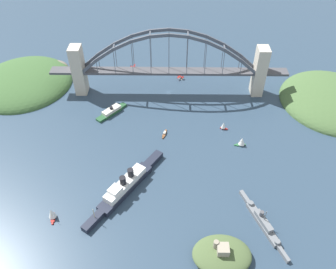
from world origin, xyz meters
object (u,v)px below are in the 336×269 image
harbor_arch_bridge (169,69)px  small_boat_0 (242,141)px  seaplane_taxiing_near_bridge (180,77)px  small_boat_2 (52,214)px  small_boat_3 (223,126)px  ocean_liner (126,186)px  naval_cruiser (263,222)px  fort_island_mid_harbor (222,255)px  small_boat_4 (164,134)px  harbor_ferry_steamer (111,111)px  seaplane_second_in_formation (134,68)px

harbor_arch_bridge → small_boat_0: 112.07m
seaplane_taxiing_near_bridge → small_boat_2: size_ratio=0.84×
harbor_arch_bridge → small_boat_0: size_ratio=23.41×
small_boat_3 → ocean_liner: bearing=41.2°
naval_cruiser → fort_island_mid_harbor: 43.41m
naval_cruiser → small_boat_4: 125.55m
seaplane_taxiing_near_bridge → naval_cruiser: bearing=106.4°
harbor_ferry_steamer → small_boat_4: harbor_ferry_steamer is taller
harbor_arch_bridge → fort_island_mid_harbor: (-38.41, 198.53, -24.82)m
ocean_liner → naval_cruiser: (-105.73, 32.16, -2.04)m
ocean_liner → small_boat_0: bearing=-152.2°
small_boat_4 → naval_cruiser: bearing=127.0°
fort_island_mid_harbor → seaplane_taxiing_near_bridge: 227.71m
seaplane_second_in_formation → small_boat_3: size_ratio=1.30×
seaplane_taxiing_near_bridge → fort_island_mid_harbor: bearing=96.3°
naval_cruiser → harbor_ferry_steamer: 186.28m
naval_cruiser → seaplane_taxiing_near_bridge: naval_cruiser is taller
naval_cruiser → ocean_liner: bearing=-16.9°
naval_cruiser → seaplane_second_in_formation: naval_cruiser is taller
small_boat_0 → small_boat_4: bearing=-11.1°
ocean_liner → small_boat_2: (53.20, 28.01, 0.32)m
naval_cruiser → fort_island_mid_harbor: size_ratio=1.50×
naval_cruiser → small_boat_2: naval_cruiser is taller
fort_island_mid_harbor → small_boat_2: size_ratio=3.58×
seaplane_second_in_formation → small_boat_2: (43.31, 215.48, 3.37)m
ocean_liner → harbor_ferry_steamer: 103.36m
fort_island_mid_harbor → seaplane_second_in_formation: fort_island_mid_harbor is taller
ocean_liner → fort_island_mid_harbor: 93.66m
naval_cruiser → small_boat_3: bearing=-80.8°
seaplane_second_in_formation → small_boat_2: 219.82m
harbor_arch_bridge → fort_island_mid_harbor: harbor_arch_bridge is taller
harbor_arch_bridge → small_boat_0: (-68.75, 84.91, -24.98)m
seaplane_second_in_formation → small_boat_3: bearing=131.6°
small_boat_0 → small_boat_2: bearing=27.8°
harbor_ferry_steamer → seaplane_second_in_formation: bearing=-100.1°
ocean_liner → small_boat_2: 60.13m
small_boat_2 → seaplane_second_in_formation: bearing=-101.4°
ocean_liner → seaplane_second_in_formation: (9.89, -187.47, -3.06)m
fort_island_mid_harbor → seaplane_taxiing_near_bridge: bearing=-83.7°
fort_island_mid_harbor → harbor_arch_bridge: bearing=-79.1°
harbor_ferry_steamer → seaplane_taxiing_near_bridge: (-72.49, -66.48, -0.44)m
small_boat_2 → small_boat_4: 127.40m
harbor_ferry_steamer → small_boat_4: (-55.65, 32.01, -1.68)m
harbor_arch_bridge → naval_cruiser: harbor_arch_bridge is taller
seaplane_taxiing_near_bridge → seaplane_second_in_formation: bearing=-20.1°
seaplane_taxiing_near_bridge → small_boat_4: size_ratio=0.74×
ocean_liner → harbor_ferry_steamer: (25.40, -100.16, -2.45)m
seaplane_second_in_formation → small_boat_0: small_boat_0 is taller
seaplane_taxiing_near_bridge → small_boat_0: 125.61m
ocean_liner → small_boat_3: 117.00m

